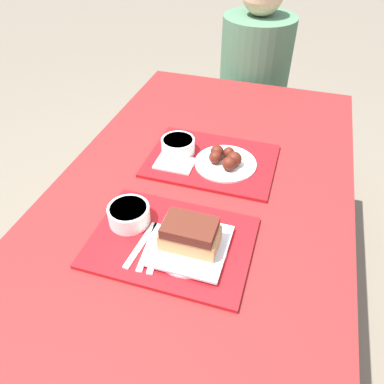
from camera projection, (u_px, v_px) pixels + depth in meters
name	position (u px, v px, depth m)	size (l,w,h in m)	color
ground_plane	(196.00, 322.00, 1.65)	(12.00, 12.00, 0.00)	#706656
picnic_table	(197.00, 216.00, 1.22)	(0.94, 1.74, 0.74)	maroon
picnic_bench_far	(250.00, 124.00, 2.19)	(0.89, 0.28, 0.46)	maroon
tray_near	(171.00, 242.00, 1.02)	(0.43, 0.32, 0.01)	#B21419
tray_far	(211.00, 161.00, 1.30)	(0.43, 0.32, 0.01)	#B21419
bowl_coleslaw_near	(129.00, 214.00, 1.05)	(0.12, 0.12, 0.05)	white
brisket_sandwich_plate	(190.00, 239.00, 0.97)	(0.20, 0.20, 0.09)	white
plastic_fork_near	(149.00, 246.00, 1.00)	(0.03, 0.17, 0.00)	white
plastic_knife_near	(156.00, 248.00, 0.99)	(0.04, 0.17, 0.00)	white
plastic_spoon_near	(141.00, 245.00, 1.00)	(0.03, 0.17, 0.00)	white
condiment_packet	(176.00, 221.00, 1.07)	(0.04, 0.03, 0.01)	teal
bowl_coleslaw_far	(178.00, 145.00, 1.31)	(0.12, 0.12, 0.05)	white
wings_plate_far	(226.00, 160.00, 1.26)	(0.21, 0.21, 0.06)	white
napkin_far	(175.00, 164.00, 1.27)	(0.13, 0.09, 0.01)	white
person_seated_across	(255.00, 62.00, 1.95)	(0.36, 0.36, 0.72)	#477051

